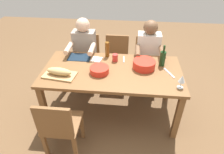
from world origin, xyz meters
name	(u,v)px	position (x,y,z in m)	size (l,w,h in m)	color
ground_plane	(112,111)	(0.00, 0.00, 0.00)	(8.00, 8.00, 0.00)	brown
dining_table	(112,75)	(0.00, 0.00, 0.66)	(1.81, 0.89, 0.74)	brown
chair_far_right	(146,59)	(0.50, 0.77, 0.48)	(0.40, 0.40, 0.85)	brown
diner_far_right	(148,53)	(0.50, 0.58, 0.70)	(0.41, 0.53, 1.20)	#2D2D38
chair_far_center	(116,58)	(0.00, 0.77, 0.48)	(0.40, 0.40, 0.85)	brown
chair_near_left	(59,126)	(-0.50, -0.77, 0.48)	(0.40, 0.40, 0.85)	brown
chair_far_left	(88,57)	(-0.50, 0.77, 0.48)	(0.40, 0.40, 0.85)	brown
diner_far_left	(84,50)	(-0.50, 0.58, 0.70)	(0.41, 0.53, 1.20)	#2D2D38
serving_bowl_pasta	(144,64)	(0.41, 0.09, 0.80)	(0.29, 0.29, 0.11)	red
serving_bowl_greens	(99,70)	(-0.15, -0.07, 0.79)	(0.24, 0.24, 0.08)	red
cutting_board	(60,75)	(-0.64, -0.19, 0.75)	(0.40, 0.22, 0.02)	tan
bread_loaf	(59,71)	(-0.64, -0.19, 0.81)	(0.32, 0.11, 0.09)	tan
wine_bottle	(163,58)	(0.65, 0.19, 0.85)	(0.08, 0.08, 0.29)	#193819
beer_bottle	(107,49)	(-0.10, 0.36, 0.85)	(0.06, 0.06, 0.22)	brown
wine_glass	(182,79)	(0.82, -0.29, 0.86)	(0.08, 0.08, 0.17)	silver
cup_far_center	(115,58)	(0.02, 0.23, 0.79)	(0.08, 0.08, 0.10)	red
fork_far_center	(124,59)	(0.14, 0.29, 0.74)	(0.02, 0.17, 0.01)	silver
placemat_far_left	(80,57)	(-0.50, 0.29, 0.74)	(0.32, 0.23, 0.01)	#142333
carving_knife	(169,73)	(0.73, 0.00, 0.74)	(0.23, 0.02, 0.01)	silver
napkin_stack	(96,60)	(-0.24, 0.22, 0.75)	(0.14, 0.14, 0.02)	white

